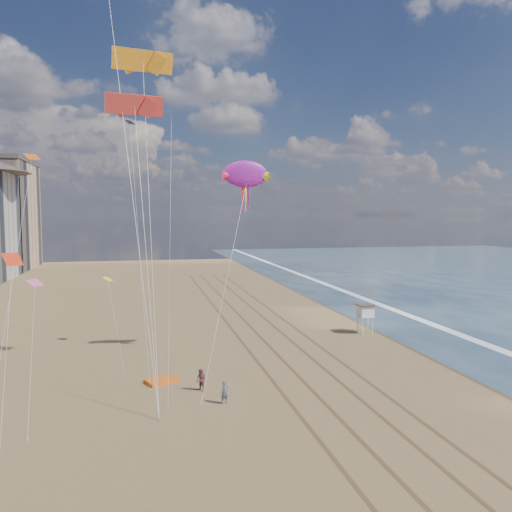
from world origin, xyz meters
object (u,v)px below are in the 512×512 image
(lifeguard_stand, at_px, (365,311))
(show_kite, at_px, (246,175))
(kite_flyer_a, at_px, (225,392))
(grounded_kite, at_px, (162,381))
(kite_flyer_b, at_px, (201,380))

(lifeguard_stand, distance_m, show_kite, 21.82)
(lifeguard_stand, height_order, show_kite, show_kite)
(lifeguard_stand, relative_size, show_kite, 0.16)
(show_kite, xyz_separation_m, kite_flyer_a, (-3.84, -11.21, -16.22))
(lifeguard_stand, xyz_separation_m, grounded_kite, (-23.07, -11.79, -2.38))
(lifeguard_stand, bearing_deg, show_kite, -157.72)
(grounded_kite, distance_m, kite_flyer_b, 3.95)
(show_kite, relative_size, kite_flyer_a, 12.44)
(kite_flyer_a, relative_size, kite_flyer_b, 0.95)
(kite_flyer_b, bearing_deg, lifeguard_stand, 86.59)
(grounded_kite, height_order, show_kite, show_kite)
(lifeguard_stand, bearing_deg, grounded_kite, -152.93)
(grounded_kite, bearing_deg, kite_flyer_a, -77.71)
(grounded_kite, relative_size, kite_flyer_b, 1.44)
(show_kite, height_order, kite_flyer_b, show_kite)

